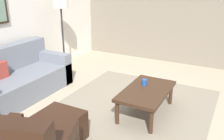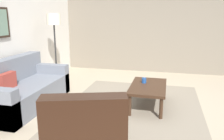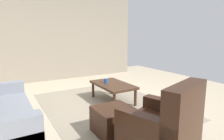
{
  "view_description": "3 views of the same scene",
  "coord_description": "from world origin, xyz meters",
  "views": [
    {
      "loc": [
        -3.15,
        -1.41,
        2.0
      ],
      "look_at": [
        -0.11,
        0.21,
        0.74
      ],
      "focal_mm": 39.53,
      "sensor_mm": 36.0,
      "label": 1
    },
    {
      "loc": [
        -3.93,
        -0.57,
        1.67
      ],
      "look_at": [
        0.04,
        0.41,
        0.69
      ],
      "focal_mm": 36.95,
      "sensor_mm": 36.0,
      "label": 2
    },
    {
      "loc": [
        -3.43,
        1.91,
        1.48
      ],
      "look_at": [
        -0.1,
        -0.07,
        0.78
      ],
      "focal_mm": 31.04,
      "sensor_mm": 36.0,
      "label": 3
    }
  ],
  "objects": [
    {
      "name": "ground_plane",
      "position": [
        0.0,
        0.0,
        0.0
      ],
      "size": [
        8.0,
        8.0,
        0.0
      ],
      "primitive_type": "plane",
      "color": "tan"
    },
    {
      "name": "cup",
      "position": [
        0.3,
        -0.15,
        0.46
      ],
      "size": [
        0.09,
        0.09,
        0.1
      ],
      "primitive_type": "cylinder",
      "color": "#1E478C",
      "rests_on": "coffee_table"
    },
    {
      "name": "couch_main",
      "position": [
        -0.35,
        2.09,
        0.3
      ],
      "size": [
        1.95,
        0.92,
        0.88
      ],
      "color": "slate",
      "rests_on": "ground_plane"
    },
    {
      "name": "stone_feature_panel",
      "position": [
        3.0,
        0.0,
        1.4
      ],
      "size": [
        0.12,
        5.2,
        2.8
      ],
      "primitive_type": "cube",
      "color": "slate",
      "rests_on": "ground_plane"
    },
    {
      "name": "coffee_table",
      "position": [
        0.16,
        -0.25,
        0.36
      ],
      "size": [
        1.1,
        0.64,
        0.41
      ],
      "color": "#382316",
      "rests_on": "ground_plane"
    },
    {
      "name": "lamp_standing",
      "position": [
        1.04,
        2.05,
        1.41
      ],
      "size": [
        0.32,
        0.32,
        1.71
      ],
      "color": "black",
      "rests_on": "ground_plane"
    },
    {
      "name": "area_rug",
      "position": [
        0.0,
        0.0,
        0.0
      ],
      "size": [
        3.17,
        2.44,
        0.01
      ],
      "primitive_type": "cube",
      "color": "gray",
      "rests_on": "ground_plane"
    },
    {
      "name": "rear_partition",
      "position": [
        0.0,
        2.6,
        1.4
      ],
      "size": [
        6.0,
        0.12,
        2.8
      ],
      "primitive_type": "cube",
      "color": "silver",
      "rests_on": "ground_plane"
    },
    {
      "name": "ottoman",
      "position": [
        -1.08,
        0.48,
        0.2
      ],
      "size": [
        0.56,
        0.56,
        0.4
      ],
      "primitive_type": "cube",
      "color": "black",
      "rests_on": "ground_plane"
    }
  ]
}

